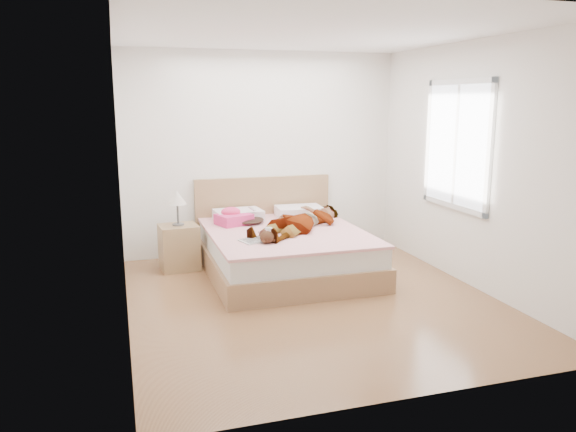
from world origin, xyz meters
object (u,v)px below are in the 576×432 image
(towel, at_px, (233,217))
(magazine, at_px, (259,240))
(woman, at_px, (301,218))
(nightstand, at_px, (179,244))
(phone, at_px, (252,209))
(bed, at_px, (283,248))
(plush_toy, at_px, (266,236))
(coffee_mug, at_px, (269,232))

(towel, distance_m, magazine, 0.88)
(woman, xyz_separation_m, nightstand, (-1.40, 0.41, -0.31))
(phone, bearing_deg, towel, 140.48)
(bed, xyz_separation_m, plush_toy, (-0.36, -0.57, 0.30))
(woman, relative_size, magazine, 3.82)
(woman, bearing_deg, plush_toy, -86.05)
(plush_toy, bearing_deg, bed, 58.15)
(woman, bearing_deg, magazine, -94.86)
(phone, relative_size, magazine, 0.21)
(bed, relative_size, coffee_mug, 16.45)
(towel, height_order, magazine, towel)
(bed, relative_size, magazine, 4.76)
(phone, relative_size, bed, 0.04)
(bed, xyz_separation_m, magazine, (-0.41, -0.46, 0.24))
(phone, height_order, coffee_mug, phone)
(towel, bearing_deg, magazine, -83.68)
(nightstand, bearing_deg, phone, -0.82)
(bed, bearing_deg, towel, 140.66)
(phone, bearing_deg, coffee_mug, -130.24)
(phone, distance_m, coffee_mug, 0.72)
(phone, height_order, nightstand, nightstand)
(towel, relative_size, nightstand, 0.50)
(coffee_mug, bearing_deg, magazine, -132.79)
(magazine, xyz_separation_m, nightstand, (-0.75, 0.89, -0.21))
(bed, height_order, magazine, bed)
(plush_toy, distance_m, nightstand, 1.32)
(woman, height_order, magazine, woman)
(bed, bearing_deg, plush_toy, -121.85)
(phone, height_order, plush_toy, phone)
(bed, bearing_deg, coffee_mug, -131.82)
(woman, xyz_separation_m, plush_toy, (-0.59, -0.60, -0.05))
(woman, distance_m, bed, 0.42)
(woman, distance_m, nightstand, 1.49)
(plush_toy, bearing_deg, phone, 85.06)
(phone, distance_m, towel, 0.26)
(woman, relative_size, bed, 0.80)
(woman, xyz_separation_m, phone, (-0.50, 0.40, 0.06))
(nightstand, bearing_deg, coffee_mug, -38.25)
(coffee_mug, bearing_deg, towel, 110.22)
(towel, relative_size, coffee_mug, 3.75)
(woman, height_order, coffee_mug, woman)
(magazine, bearing_deg, towel, 96.32)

